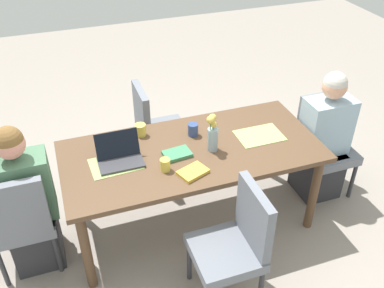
# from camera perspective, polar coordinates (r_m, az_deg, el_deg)

# --- Properties ---
(ground_plane) EXTENTS (10.00, 10.00, 0.00)m
(ground_plane) POSITION_cam_1_polar(r_m,az_deg,el_deg) (3.76, 0.00, -10.01)
(ground_plane) COLOR gray
(dining_table) EXTENTS (1.96, 0.91, 0.75)m
(dining_table) POSITION_cam_1_polar(r_m,az_deg,el_deg) (3.32, 0.00, -1.85)
(dining_table) COLOR brown
(dining_table) RESTS_ON ground_plane
(chair_head_left_left_near) EXTENTS (0.44, 0.44, 0.90)m
(chair_head_left_left_near) POSITION_cam_1_polar(r_m,az_deg,el_deg) (3.99, 16.88, 0.55)
(chair_head_left_left_near) COLOR slate
(chair_head_left_left_near) RESTS_ON ground_plane
(person_head_left_left_near) EXTENTS (0.40, 0.36, 1.19)m
(person_head_left_left_near) POSITION_cam_1_polar(r_m,az_deg,el_deg) (3.90, 16.82, 0.13)
(person_head_left_left_near) COLOR #2D2D33
(person_head_left_left_near) RESTS_ON ground_plane
(chair_head_right_left_mid) EXTENTS (0.44, 0.44, 0.90)m
(chair_head_right_left_mid) POSITION_cam_1_polar(r_m,az_deg,el_deg) (3.30, -21.66, -9.08)
(chair_head_right_left_mid) COLOR slate
(chair_head_right_left_mid) RESTS_ON ground_plane
(person_head_right_left_mid) EXTENTS (0.40, 0.36, 1.19)m
(person_head_right_left_mid) POSITION_cam_1_polar(r_m,az_deg,el_deg) (3.33, -20.78, -7.71)
(person_head_right_left_mid) COLOR #2D2D33
(person_head_right_left_mid) RESTS_ON ground_plane
(chair_far_left_far) EXTENTS (0.44, 0.44, 0.90)m
(chair_far_left_far) POSITION_cam_1_polar(r_m,az_deg,el_deg) (2.94, 5.85, -12.54)
(chair_far_left_far) COLOR slate
(chair_far_left_far) RESTS_ON ground_plane
(chair_near_right_near) EXTENTS (0.44, 0.44, 0.90)m
(chair_near_right_near) POSITION_cam_1_polar(r_m,az_deg,el_deg) (4.02, -4.89, 2.35)
(chair_near_right_near) COLOR slate
(chair_near_right_near) RESTS_ON ground_plane
(flower_vase) EXTENTS (0.10, 0.10, 0.30)m
(flower_vase) POSITION_cam_1_polar(r_m,az_deg,el_deg) (3.20, 2.71, 1.38)
(flower_vase) COLOR #8EA8B7
(flower_vase) RESTS_ON dining_table
(placemat_head_left_left_near) EXTENTS (0.36, 0.26, 0.00)m
(placemat_head_left_left_near) POSITION_cam_1_polar(r_m,az_deg,el_deg) (3.47, 8.84, 1.16)
(placemat_head_left_left_near) COLOR #9EBC66
(placemat_head_left_left_near) RESTS_ON dining_table
(placemat_head_right_left_mid) EXTENTS (0.37, 0.28, 0.00)m
(placemat_head_right_left_mid) POSITION_cam_1_polar(r_m,az_deg,el_deg) (3.17, -10.03, -2.61)
(placemat_head_right_left_mid) COLOR #9EBC66
(placemat_head_right_left_mid) RESTS_ON dining_table
(laptop_head_right_left_mid) EXTENTS (0.32, 0.22, 0.21)m
(laptop_head_right_left_mid) POSITION_cam_1_polar(r_m,az_deg,el_deg) (3.17, -9.50, -1.63)
(laptop_head_right_left_mid) COLOR #38383D
(laptop_head_right_left_mid) RESTS_ON dining_table
(coffee_mug_near_left) EXTENTS (0.08, 0.08, 0.10)m
(coffee_mug_near_left) POSITION_cam_1_polar(r_m,az_deg,el_deg) (3.41, 0.13, 1.91)
(coffee_mug_near_left) COLOR #33477A
(coffee_mug_near_left) RESTS_ON dining_table
(coffee_mug_near_right) EXTENTS (0.09, 0.09, 0.10)m
(coffee_mug_near_right) POSITION_cam_1_polar(r_m,az_deg,el_deg) (3.43, -6.79, 1.86)
(coffee_mug_near_right) COLOR #DBC64C
(coffee_mug_near_right) RESTS_ON dining_table
(coffee_mug_centre_left) EXTENTS (0.07, 0.07, 0.09)m
(coffee_mug_centre_left) POSITION_cam_1_polar(r_m,az_deg,el_deg) (3.05, -3.55, -2.73)
(coffee_mug_centre_left) COLOR #DBC64C
(coffee_mug_centre_left) RESTS_ON dining_table
(book_red_cover) EXTENTS (0.24, 0.20, 0.02)m
(book_red_cover) POSITION_cam_1_polar(r_m,az_deg,el_deg) (3.04, 0.12, -3.70)
(book_red_cover) COLOR gold
(book_red_cover) RESTS_ON dining_table
(book_blue_cover) EXTENTS (0.21, 0.16, 0.03)m
(book_blue_cover) POSITION_cam_1_polar(r_m,az_deg,el_deg) (3.21, -1.96, -1.30)
(book_blue_cover) COLOR #3D7F56
(book_blue_cover) RESTS_ON dining_table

